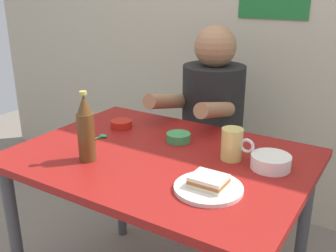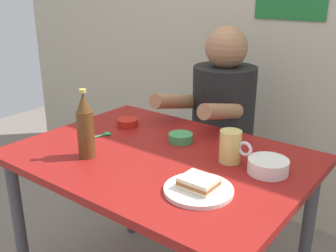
{
  "view_description": "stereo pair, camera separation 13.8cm",
  "coord_description": "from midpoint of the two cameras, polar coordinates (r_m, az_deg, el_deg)",
  "views": [
    {
      "loc": [
        0.74,
        -1.15,
        1.35
      ],
      "look_at": [
        0.0,
        0.05,
        0.84
      ],
      "focal_mm": 41.74,
      "sensor_mm": 36.0,
      "label": 1
    },
    {
      "loc": [
        0.86,
        -1.07,
        1.35
      ],
      "look_at": [
        0.0,
        0.05,
        0.84
      ],
      "focal_mm": 41.74,
      "sensor_mm": 36.0,
      "label": 2
    }
  ],
  "objects": [
    {
      "name": "dining_table",
      "position": [
        1.54,
        1.45,
        -7.35
      ],
      "size": [
        1.1,
        0.8,
        0.74
      ],
      "color": "maroon",
      "rests_on": "ground"
    },
    {
      "name": "stool",
      "position": [
        2.19,
        9.39,
        -7.61
      ],
      "size": [
        0.34,
        0.34,
        0.45
      ],
      "color": "#4C4C51",
      "rests_on": "ground"
    },
    {
      "name": "person_seated",
      "position": [
        2.03,
        9.89,
        2.8
      ],
      "size": [
        0.33,
        0.56,
        0.72
      ],
      "color": "black",
      "rests_on": "stool"
    },
    {
      "name": "plate_orange",
      "position": [
        1.24,
        7.71,
        -9.3
      ],
      "size": [
        0.22,
        0.22,
        0.01
      ],
      "primitive_type": "cylinder",
      "color": "silver",
      "rests_on": "dining_table"
    },
    {
      "name": "sandwich",
      "position": [
        1.23,
        7.76,
        -8.28
      ],
      "size": [
        0.11,
        0.09,
        0.04
      ],
      "color": "beige",
      "rests_on": "plate_orange"
    },
    {
      "name": "beer_mug",
      "position": [
        1.44,
        11.91,
        -3.01
      ],
      "size": [
        0.13,
        0.08,
        0.12
      ],
      "color": "#D1BC66",
      "rests_on": "dining_table"
    },
    {
      "name": "beer_bottle",
      "position": [
        1.45,
        -9.33,
        -0.19
      ],
      "size": [
        0.06,
        0.06,
        0.26
      ],
      "color": "#593819",
      "rests_on": "dining_table"
    },
    {
      "name": "dip_bowl_green",
      "position": [
        1.61,
        4.32,
        -1.7
      ],
      "size": [
        0.1,
        0.1,
        0.03
      ],
      "color": "#388C4C",
      "rests_on": "dining_table"
    },
    {
      "name": "rice_bowl_white",
      "position": [
        1.4,
        17.19,
        -5.58
      ],
      "size": [
        0.14,
        0.14,
        0.05
      ],
      "color": "silver",
      "rests_on": "dining_table"
    },
    {
      "name": "sambal_bowl_red",
      "position": [
        1.79,
        -3.74,
        0.51
      ],
      "size": [
        0.1,
        0.1,
        0.03
      ],
      "color": "#B21E14",
      "rests_on": "dining_table"
    },
    {
      "name": "spoon",
      "position": [
        1.68,
        -7.18,
        -1.34
      ],
      "size": [
        0.05,
        0.12,
        0.01
      ],
      "color": "#26A559",
      "rests_on": "dining_table"
    }
  ]
}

